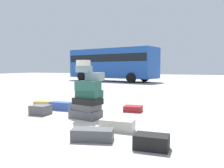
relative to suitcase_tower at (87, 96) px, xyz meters
name	(u,v)px	position (x,y,z in m)	size (l,w,h in m)	color
ground_plane	(66,119)	(-0.47, -0.31, -0.60)	(80.00, 80.00, 0.00)	#ADA89E
suitcase_tower	(87,96)	(0.00, 0.00, 0.00)	(0.89, 0.64, 1.55)	#4C4C51
suitcase_navy_upright_blue	(61,106)	(-1.40, 0.66, -0.47)	(0.72, 0.31, 0.26)	#334F99
suitcase_charcoal_right_side	(93,134)	(1.11, -1.60, -0.49)	(0.77, 0.35, 0.22)	#4C4C51
suitcase_tan_foreground_near	(44,104)	(-2.40, 0.98, -0.51)	(0.61, 0.38, 0.18)	#B28C33
suitcase_maroon_white_trunk	(133,109)	(0.77, 1.41, -0.51)	(0.54, 0.42, 0.18)	maroon
suitcase_cream_left_side	(117,125)	(1.23, -0.77, -0.48)	(0.73, 0.33, 0.24)	beige
suitcase_black_foreground_far	(152,142)	(2.23, -1.57, -0.47)	(0.57, 0.36, 0.25)	black
suitcase_charcoal_behind_tower	(41,110)	(-1.47, -0.19, -0.46)	(0.51, 0.44, 0.27)	#4C4C51
parked_bus	(112,63)	(-6.81, 15.54, 1.24)	(9.41, 4.04, 3.15)	#1E4CA5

